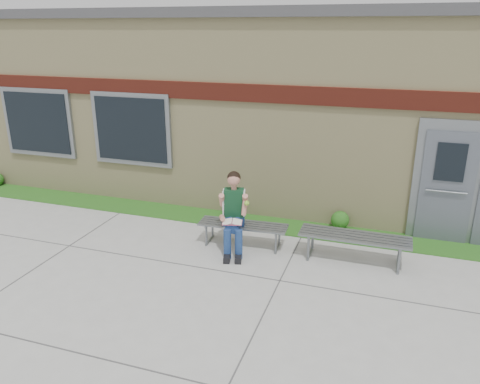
% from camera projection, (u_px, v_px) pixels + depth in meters
% --- Properties ---
extents(ground, '(80.00, 80.00, 0.00)m').
position_uv_depth(ground, '(210.00, 286.00, 7.31)').
color(ground, '#9E9E99').
rests_on(ground, ground).
extents(grass_strip, '(16.00, 0.80, 0.02)m').
position_uv_depth(grass_strip, '(257.00, 223.00, 9.63)').
color(grass_strip, '#204D14').
rests_on(grass_strip, ground).
extents(school_building, '(16.20, 6.22, 4.20)m').
position_uv_depth(school_building, '(295.00, 98.00, 11.97)').
color(school_building, beige).
rests_on(school_building, ground).
extents(bench_left, '(1.65, 0.55, 0.42)m').
position_uv_depth(bench_left, '(243.00, 229.00, 8.58)').
color(bench_left, slate).
rests_on(bench_left, ground).
extents(bench_right, '(1.87, 0.53, 0.48)m').
position_uv_depth(bench_right, '(354.00, 241.00, 7.97)').
color(bench_right, slate).
rests_on(bench_right, ground).
extents(girl, '(0.62, 0.95, 1.43)m').
position_uv_depth(girl, '(234.00, 212.00, 8.29)').
color(girl, navy).
rests_on(girl, ground).
extents(shrub_mid, '(0.33, 0.33, 0.33)m').
position_uv_depth(shrub_mid, '(231.00, 207.00, 9.99)').
color(shrub_mid, '#204D14').
rests_on(shrub_mid, grass_strip).
extents(shrub_east, '(0.36, 0.36, 0.36)m').
position_uv_depth(shrub_east, '(340.00, 220.00, 9.30)').
color(shrub_east, '#204D14').
rests_on(shrub_east, grass_strip).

